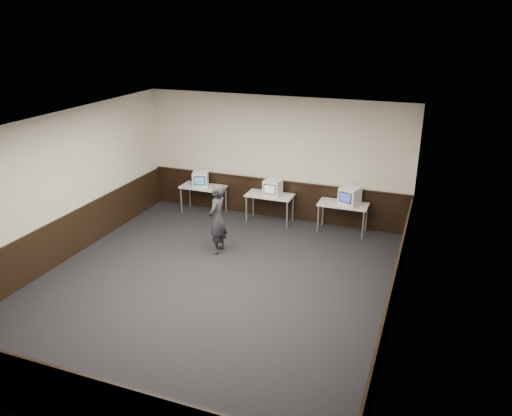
{
  "coord_description": "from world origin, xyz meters",
  "views": [
    {
      "loc": [
        3.9,
        -7.81,
        5.03
      ],
      "look_at": [
        0.37,
        1.6,
        1.15
      ],
      "focal_mm": 35.0,
      "sensor_mm": 36.0,
      "label": 1
    }
  ],
  "objects": [
    {
      "name": "wainscot_left",
      "position": [
        -3.48,
        0.0,
        0.5
      ],
      "size": [
        0.04,
        7.98,
        1.0
      ],
      "primitive_type": "cube",
      "color": "black",
      "rests_on": "left_wall"
    },
    {
      "name": "wainscot_rail",
      "position": [
        0.0,
        3.96,
        1.02
      ],
      "size": [
        6.98,
        0.06,
        0.04
      ],
      "primitive_type": "cube",
      "color": "black",
      "rests_on": "wainscot_back"
    },
    {
      "name": "desk_center",
      "position": [
        0.0,
        3.6,
        0.68
      ],
      "size": [
        1.2,
        0.6,
        0.75
      ],
      "color": "silver",
      "rests_on": "ground"
    },
    {
      "name": "floor",
      "position": [
        0.0,
        0.0,
        0.0
      ],
      "size": [
        8.0,
        8.0,
        0.0
      ],
      "primitive_type": "plane",
      "color": "black",
      "rests_on": "ground"
    },
    {
      "name": "front_wall",
      "position": [
        0.0,
        -4.0,
        1.6
      ],
      "size": [
        7.0,
        0.0,
        7.0
      ],
      "primitive_type": "plane",
      "rotation": [
        -1.57,
        0.0,
        0.0
      ],
      "color": "beige",
      "rests_on": "ground"
    },
    {
      "name": "right_wall",
      "position": [
        3.5,
        0.0,
        1.6
      ],
      "size": [
        0.0,
        8.0,
        8.0
      ],
      "primitive_type": "plane",
      "rotation": [
        1.57,
        0.0,
        -1.57
      ],
      "color": "beige",
      "rests_on": "ground"
    },
    {
      "name": "left_wall",
      "position": [
        -3.5,
        0.0,
        1.6
      ],
      "size": [
        0.0,
        8.0,
        8.0
      ],
      "primitive_type": "plane",
      "rotation": [
        1.57,
        0.0,
        1.57
      ],
      "color": "beige",
      "rests_on": "ground"
    },
    {
      "name": "desk_left",
      "position": [
        -1.9,
        3.6,
        0.68
      ],
      "size": [
        1.2,
        0.6,
        0.75
      ],
      "color": "silver",
      "rests_on": "ground"
    },
    {
      "name": "emac_left",
      "position": [
        -1.96,
        3.58,
        0.95
      ],
      "size": [
        0.52,
        0.53,
        0.4
      ],
      "rotation": [
        0.0,
        0.0,
        0.34
      ],
      "color": "white",
      "rests_on": "desk_left"
    },
    {
      "name": "emac_right",
      "position": [
        2.04,
        3.6,
        0.97
      ],
      "size": [
        0.55,
        0.56,
        0.43
      ],
      "rotation": [
        0.0,
        0.0,
        -0.31
      ],
      "color": "white",
      "rests_on": "desk_right"
    },
    {
      "name": "emac_center",
      "position": [
        0.09,
        3.57,
        0.96
      ],
      "size": [
        0.43,
        0.46,
        0.41
      ],
      "rotation": [
        0.0,
        0.0,
        -0.04
      ],
      "color": "white",
      "rests_on": "desk_center"
    },
    {
      "name": "back_wall",
      "position": [
        0.0,
        4.0,
        1.6
      ],
      "size": [
        7.0,
        0.0,
        7.0
      ],
      "primitive_type": "plane",
      "rotation": [
        1.57,
        0.0,
        0.0
      ],
      "color": "beige",
      "rests_on": "ground"
    },
    {
      "name": "wainscot_front",
      "position": [
        0.0,
        -3.98,
        0.5
      ],
      "size": [
        6.98,
        0.04,
        1.0
      ],
      "primitive_type": "cube",
      "color": "black",
      "rests_on": "front_wall"
    },
    {
      "name": "person",
      "position": [
        -0.51,
        1.5,
        0.81
      ],
      "size": [
        0.4,
        0.6,
        1.62
      ],
      "primitive_type": "imported",
      "rotation": [
        0.0,
        0.0,
        -1.56
      ],
      "color": "#27272D",
      "rests_on": "ground"
    },
    {
      "name": "wainscot_right",
      "position": [
        3.48,
        0.0,
        0.5
      ],
      "size": [
        0.04,
        7.98,
        1.0
      ],
      "primitive_type": "cube",
      "color": "black",
      "rests_on": "right_wall"
    },
    {
      "name": "wainscot_back",
      "position": [
        0.0,
        3.98,
        0.5
      ],
      "size": [
        6.98,
        0.04,
        1.0
      ],
      "primitive_type": "cube",
      "color": "black",
      "rests_on": "back_wall"
    },
    {
      "name": "desk_right",
      "position": [
        1.9,
        3.6,
        0.68
      ],
      "size": [
        1.2,
        0.6,
        0.75
      ],
      "color": "silver",
      "rests_on": "ground"
    },
    {
      "name": "ceiling",
      "position": [
        0.0,
        0.0,
        3.2
      ],
      "size": [
        8.0,
        8.0,
        0.0
      ],
      "primitive_type": "plane",
      "rotation": [
        3.14,
        0.0,
        0.0
      ],
      "color": "white",
      "rests_on": "back_wall"
    }
  ]
}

